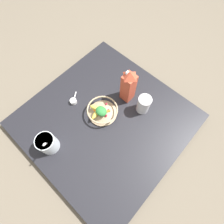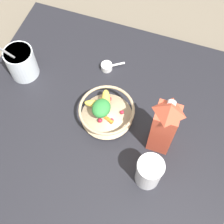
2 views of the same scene
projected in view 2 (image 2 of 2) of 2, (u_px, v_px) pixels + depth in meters
name	position (u px, v px, depth m)	size (l,w,h in m)	color
ground_plane	(99.00, 131.00, 1.14)	(6.00, 6.00, 0.00)	#665B4C
countertop	(99.00, 128.00, 1.12)	(0.95, 0.95, 0.05)	black
fruit_bowl	(106.00, 111.00, 1.08)	(0.19, 0.19, 0.09)	tan
milk_carton	(164.00, 126.00, 0.95)	(0.07, 0.07, 0.26)	#CC4C33
yogurt_tub	(21.00, 62.00, 1.14)	(0.11, 0.13, 0.25)	silver
drinking_cup	(149.00, 172.00, 0.95)	(0.08, 0.08, 0.13)	white
measuring_scoop	(107.00, 67.00, 1.20)	(0.08, 0.07, 0.03)	white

